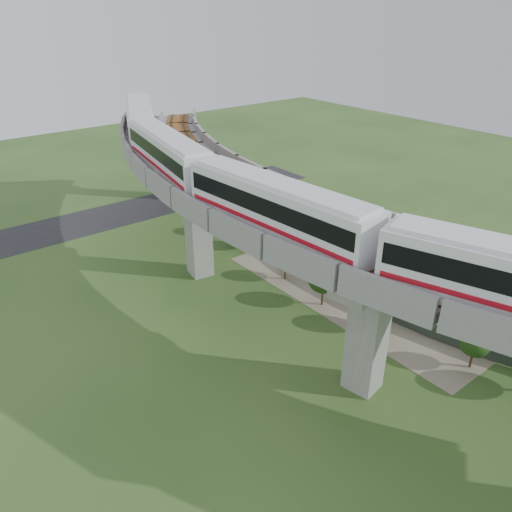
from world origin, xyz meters
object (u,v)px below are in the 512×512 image
at_px(metro_train, 243,174).
at_px(car_dark, 308,242).
at_px(car_white, 373,300).
at_px(car_red, 442,291).

height_order(metro_train, car_dark, metro_train).
bearing_deg(metro_train, car_white, -36.26).
xyz_separation_m(metro_train, car_dark, (12.93, 5.56, -11.66)).
bearing_deg(car_dark, metro_train, 110.50).
xyz_separation_m(car_white, car_red, (6.27, -2.80, -0.07)).
distance_m(car_red, car_dark, 15.22).
bearing_deg(metro_train, car_dark, 23.28).
relative_size(car_white, car_red, 1.09).
relative_size(car_red, car_dark, 0.86).
bearing_deg(car_dark, car_red, -173.58).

